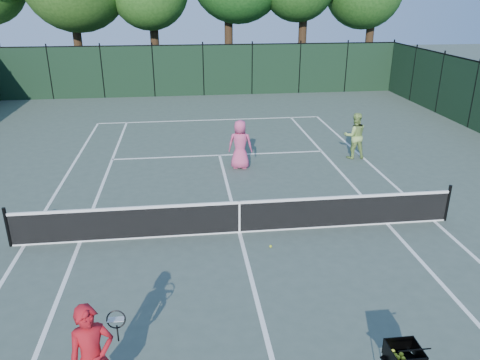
{
  "coord_description": "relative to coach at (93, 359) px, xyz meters",
  "views": [
    {
      "loc": [
        -1.34,
        -10.94,
        5.94
      ],
      "look_at": [
        0.14,
        1.0,
        1.1
      ],
      "focal_mm": 35.0,
      "sensor_mm": 36.0,
      "label": 1
    }
  ],
  "objects": [
    {
      "name": "ground",
      "position": [
        2.83,
        5.3,
        -0.91
      ],
      "size": [
        90.0,
        90.0,
        0.0
      ],
      "primitive_type": "plane",
      "color": "#425147",
      "rests_on": "ground"
    },
    {
      "name": "sideline_doubles_left",
      "position": [
        -2.65,
        5.3,
        -0.91
      ],
      "size": [
        0.1,
        23.77,
        0.01
      ],
      "primitive_type": "cube",
      "color": "white",
      "rests_on": "ground"
    },
    {
      "name": "sideline_doubles_right",
      "position": [
        8.32,
        5.3,
        -0.91
      ],
      "size": [
        0.1,
        23.77,
        0.01
      ],
      "primitive_type": "cube",
      "color": "white",
      "rests_on": "ground"
    },
    {
      "name": "sideline_singles_left",
      "position": [
        -1.28,
        5.3,
        -0.91
      ],
      "size": [
        0.1,
        23.77,
        0.01
      ],
      "primitive_type": "cube",
      "color": "white",
      "rests_on": "ground"
    },
    {
      "name": "sideline_singles_right",
      "position": [
        6.95,
        5.3,
        -0.91
      ],
      "size": [
        0.1,
        23.77,
        0.01
      ],
      "primitive_type": "cube",
      "color": "white",
      "rests_on": "ground"
    },
    {
      "name": "baseline_far",
      "position": [
        2.83,
        17.18,
        -0.91
      ],
      "size": [
        10.97,
        0.1,
        0.01
      ],
      "primitive_type": "cube",
      "color": "white",
      "rests_on": "ground"
    },
    {
      "name": "service_line_far",
      "position": [
        2.83,
        11.7,
        -0.91
      ],
      "size": [
        8.23,
        0.1,
        0.01
      ],
      "primitive_type": "cube",
      "color": "white",
      "rests_on": "ground"
    },
    {
      "name": "center_service_line",
      "position": [
        2.83,
        5.3,
        -0.91
      ],
      "size": [
        0.1,
        12.8,
        0.01
      ],
      "primitive_type": "cube",
      "color": "white",
      "rests_on": "ground"
    },
    {
      "name": "tennis_net",
      "position": [
        2.83,
        5.3,
        -0.44
      ],
      "size": [
        11.69,
        0.09,
        1.06
      ],
      "color": "black",
      "rests_on": "ground"
    },
    {
      "name": "fence_far",
      "position": [
        2.83,
        23.3,
        0.59
      ],
      "size": [
        24.0,
        0.05,
        3.0
      ],
      "primitive_type": "cube",
      "color": "black",
      "rests_on": "ground"
    },
    {
      "name": "coach",
      "position": [
        0.0,
        0.0,
        0.0
      ],
      "size": [
        0.85,
        0.84,
        1.83
      ],
      "rotation": [
        0.0,
        0.0,
        0.33
      ],
      "color": "#A5121B",
      "rests_on": "ground"
    },
    {
      "name": "player_pink",
      "position": [
        3.46,
        10.19,
        -0.02
      ],
      "size": [
        0.98,
        0.75,
        1.78
      ],
      "rotation": [
        0.0,
        0.0,
        2.91
      ],
      "color": "#CF497A",
      "rests_on": "ground"
    },
    {
      "name": "player_green",
      "position": [
        7.92,
        10.78,
        -0.03
      ],
      "size": [
        0.89,
        0.71,
        1.77
      ],
      "rotation": [
        0.0,
        0.0,
        3.09
      ],
      "color": "#92B75B",
      "rests_on": "ground"
    },
    {
      "name": "ball_hopper",
      "position": [
        4.67,
        -0.39,
        -0.12
      ],
      "size": [
        0.64,
        0.64,
        0.95
      ],
      "rotation": [
        0.0,
        0.0,
        0.39
      ],
      "color": "black",
      "rests_on": "ground"
    },
    {
      "name": "loose_ball_midcourt",
      "position": [
        3.51,
        4.42,
        -0.88
      ],
      "size": [
        0.07,
        0.07,
        0.07
      ],
      "primitive_type": "sphere",
      "color": "#B6CD2A",
      "rests_on": "ground"
    }
  ]
}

